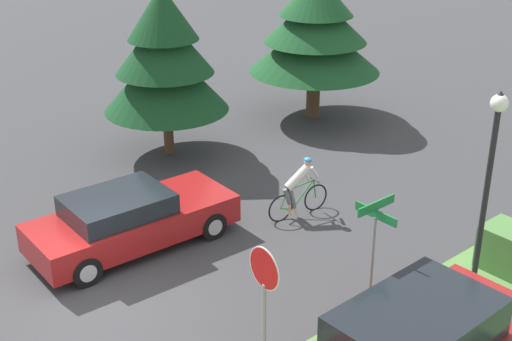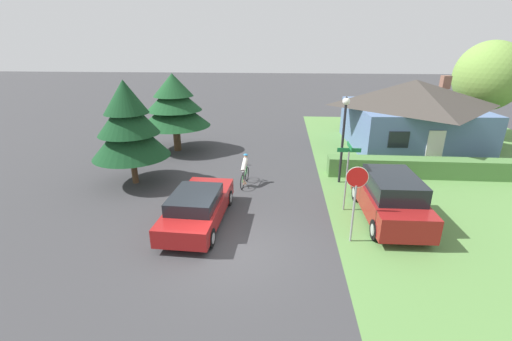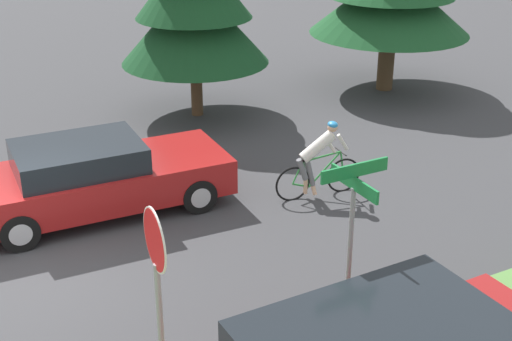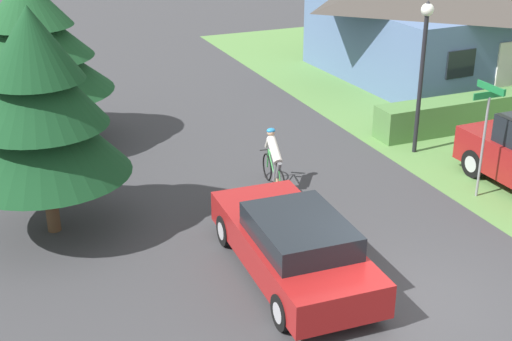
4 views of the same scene
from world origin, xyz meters
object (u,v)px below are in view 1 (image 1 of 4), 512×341
object	(u,v)px
street_name_sign	(373,246)
conifer_tall_near	(164,58)
cyclist	(298,189)
stop_sign	(264,293)
street_lamp	(491,158)
conifer_tall_far	(315,30)
sedan_left_lane	(130,220)

from	to	relation	value
street_name_sign	conifer_tall_near	bearing A→B (deg)	167.22
cyclist	street_name_sign	world-z (taller)	street_name_sign
stop_sign	street_name_sign	bearing A→B (deg)	-90.68
street_lamp	conifer_tall_far	world-z (taller)	conifer_tall_far
street_lamp	sedan_left_lane	bearing A→B (deg)	-142.57
cyclist	conifer_tall_near	size ratio (longest dim) A/B	0.36
cyclist	conifer_tall_far	xyz separation A→B (m)	(-4.83, 5.27, 2.20)
stop_sign	street_lamp	distance (m)	5.43
cyclist	street_name_sign	xyz separation A→B (m)	(4.29, -2.34, 1.21)
street_name_sign	conifer_tall_far	bearing A→B (deg)	140.18
conifer_tall_far	cyclist	bearing A→B (deg)	-47.47
sedan_left_lane	street_lamp	bearing A→B (deg)	-50.16
sedan_left_lane	conifer_tall_far	distance (m)	10.04
street_lamp	conifer_tall_near	bearing A→B (deg)	-175.40
stop_sign	conifer_tall_near	distance (m)	10.54
conifer_tall_far	sedan_left_lane	bearing A→B (deg)	-69.02
conifer_tall_near	conifer_tall_far	world-z (taller)	conifer_tall_near
conifer_tall_far	conifer_tall_near	bearing A→B (deg)	-95.10
street_lamp	conifer_tall_far	xyz separation A→B (m)	(-9.39, 4.64, 0.08)
conifer_tall_far	street_lamp	bearing A→B (deg)	-26.28
stop_sign	conifer_tall_near	size ratio (longest dim) A/B	0.56
sedan_left_lane	street_lamp	distance (m)	7.72
street_lamp	conifer_tall_near	size ratio (longest dim) A/B	0.85
stop_sign	street_lamp	size ratio (longest dim) A/B	0.65
stop_sign	conifer_tall_far	size ratio (longest dim) A/B	0.58
street_name_sign	conifer_tall_far	distance (m)	11.92
conifer_tall_near	conifer_tall_far	bearing A→B (deg)	84.90
sedan_left_lane	street_name_sign	world-z (taller)	street_name_sign
cyclist	conifer_tall_near	xyz separation A→B (m)	(-5.32, -0.16, 2.15)
street_lamp	street_name_sign	world-z (taller)	street_lamp
street_lamp	conifer_tall_near	world-z (taller)	conifer_tall_near
cyclist	street_name_sign	size ratio (longest dim) A/B	0.63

